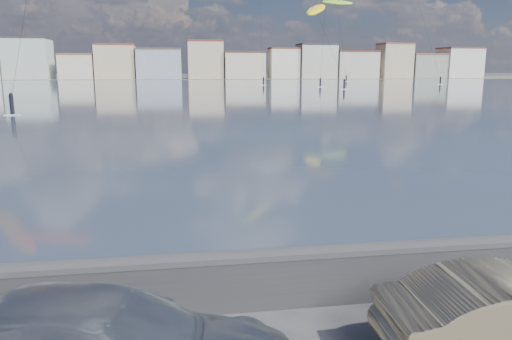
{
  "coord_description": "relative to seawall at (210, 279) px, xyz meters",
  "views": [
    {
      "loc": [
        -0.5,
        -5.31,
        4.14
      ],
      "look_at": [
        1.0,
        4.0,
        2.2
      ],
      "focal_mm": 35.0,
      "sensor_mm": 36.0,
      "label": 1
    }
  ],
  "objects": [
    {
      "name": "kitesurfer_2",
      "position": [
        28.51,
        94.96,
        15.02
      ],
      "size": [
        8.13,
        14.68,
        17.84
      ],
      "color": "yellow",
      "rests_on": "ground"
    },
    {
      "name": "far_shore_strip",
      "position": [
        0.0,
        197.3,
        -0.57
      ],
      "size": [
        500.0,
        60.0,
        0.0
      ],
      "primitive_type": "cube",
      "color": "#4C473D",
      "rests_on": "ground"
    },
    {
      "name": "far_buildings",
      "position": [
        1.31,
        183.3,
        5.44
      ],
      "size": [
        240.79,
        13.26,
        14.6
      ],
      "color": "#9EA8B7",
      "rests_on": "ground"
    },
    {
      "name": "seawall",
      "position": [
        0.0,
        0.0,
        0.0
      ],
      "size": [
        400.0,
        0.36,
        1.08
      ],
      "color": "#28282B",
      "rests_on": "ground"
    },
    {
      "name": "bay_water",
      "position": [
        0.0,
        88.8,
        -0.58
      ],
      "size": [
        500.0,
        177.0,
        0.0
      ],
      "primitive_type": "cube",
      "color": "#323E4F",
      "rests_on": "ground"
    },
    {
      "name": "kitesurfer_10",
      "position": [
        49.36,
        145.29,
        22.79
      ],
      "size": [
        9.97,
        8.74,
        24.88
      ],
      "color": "#8CD826",
      "rests_on": "ground"
    }
  ]
}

